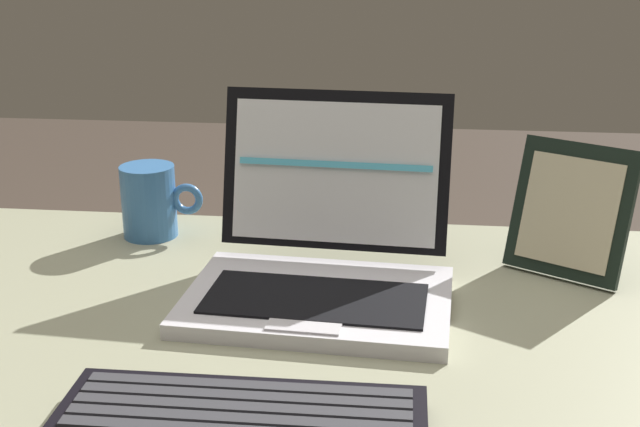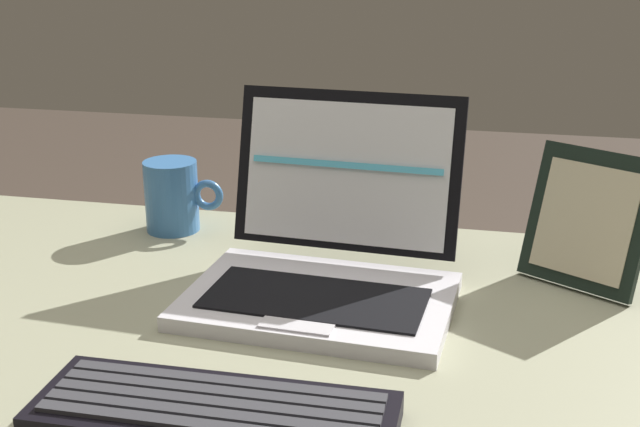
# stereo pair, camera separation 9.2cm
# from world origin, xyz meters

# --- Properties ---
(desk) EXTENTS (1.34, 0.72, 0.71)m
(desk) POSITION_xyz_m (0.00, 0.00, 0.62)
(desk) COLOR #9B9C7D
(desk) RESTS_ON ground
(laptop_front) EXTENTS (0.32, 0.29, 0.23)m
(laptop_front) POSITION_xyz_m (0.05, 0.09, 0.76)
(laptop_front) COLOR silver
(laptop_front) RESTS_ON desk
(external_keyboard) EXTENTS (0.33, 0.12, 0.03)m
(external_keyboard) POSITION_xyz_m (0.01, -0.21, 0.72)
(external_keyboard) COLOR black
(external_keyboard) RESTS_ON desk
(photo_frame) EXTENTS (0.16, 0.13, 0.17)m
(photo_frame) POSITION_xyz_m (0.36, 0.19, 0.79)
(photo_frame) COLOR black
(photo_frame) RESTS_ON desk
(coffee_mug) EXTENTS (0.12, 0.08, 0.10)m
(coffee_mug) POSITION_xyz_m (-0.21, 0.27, 0.76)
(coffee_mug) COLOR #386FAE
(coffee_mug) RESTS_ON desk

